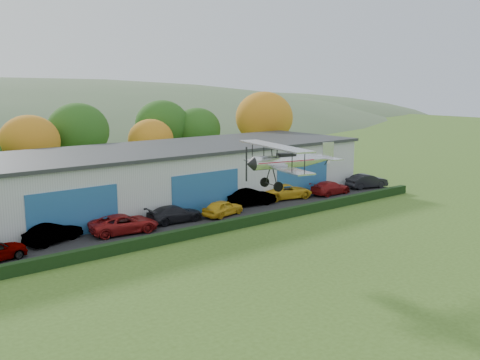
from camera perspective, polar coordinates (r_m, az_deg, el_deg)
ground at (r=29.90m, az=13.92°, el=-12.47°), size 300.00×300.00×0.00m
apron at (r=46.50m, az=-4.84°, el=-3.96°), size 48.00×9.00×0.05m
hedge at (r=42.64m, az=-1.19°, el=-4.71°), size 46.00×0.60×0.80m
hangar at (r=52.76m, az=-7.37°, el=0.60°), size 40.60×12.60×5.30m
tree_belt at (r=61.74m, az=-16.97°, el=4.39°), size 75.70×13.22×10.12m
car_1 at (r=41.33m, az=-18.87°, el=-5.24°), size 4.55×2.91×1.41m
car_2 at (r=42.51m, az=-11.97°, el=-4.47°), size 5.48×3.09×1.44m
car_3 at (r=45.07m, az=-6.81°, el=-3.52°), size 4.88×2.25×1.38m
car_4 at (r=46.90m, az=-1.80°, el=-2.92°), size 4.26×2.40×1.37m
car_5 at (r=50.68m, az=1.02°, el=-1.77°), size 5.13×2.34×1.63m
car_6 at (r=53.92m, az=4.84°, el=-1.16°), size 5.68×3.51×1.47m
car_7 at (r=56.49m, az=9.39°, el=-0.80°), size 4.70×1.93×1.36m
car_8 at (r=60.64m, az=13.07°, el=-0.10°), size 4.85×2.68×1.52m
biplane at (r=35.89m, az=4.95°, el=2.11°), size 6.75×7.68×2.86m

